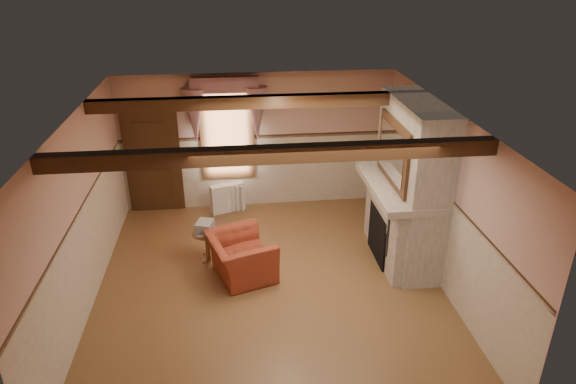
{
  "coord_description": "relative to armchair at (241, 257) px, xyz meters",
  "views": [
    {
      "loc": [
        -0.48,
        -6.9,
        4.87
      ],
      "look_at": [
        0.39,
        0.8,
        1.26
      ],
      "focal_mm": 32.0,
      "sensor_mm": 36.0,
      "label": 1
    }
  ],
  "objects": [
    {
      "name": "armchair",
      "position": [
        0.0,
        0.0,
        0.0
      ],
      "size": [
        1.24,
        1.33,
        0.71
      ],
      "primitive_type": "imported",
      "rotation": [
        0.0,
        0.0,
        1.88
      ],
      "color": "maroon",
      "rests_on": "floor"
    },
    {
      "name": "book_stack",
      "position": [
        -0.58,
        0.54,
        0.3
      ],
      "size": [
        0.34,
        0.38,
        0.2
      ],
      "primitive_type": "cube",
      "rotation": [
        0.0,
        0.0,
        -0.28
      ],
      "color": "#B7AD8C",
      "rests_on": "side_table"
    },
    {
      "name": "window",
      "position": [
        -0.15,
        2.65,
        1.3
      ],
      "size": [
        1.06,
        0.08,
        2.02
      ],
      "primitive_type": "cube",
      "color": "white",
      "rests_on": "wall_back"
    },
    {
      "name": "ceiling_beam_front",
      "position": [
        0.45,
        -1.52,
        2.35
      ],
      "size": [
        5.5,
        0.18,
        0.2
      ],
      "primitive_type": "cube",
      "color": "black",
      "rests_on": "ceiling"
    },
    {
      "name": "overmantel_mirror",
      "position": [
        2.51,
        0.28,
        1.62
      ],
      "size": [
        0.06,
        1.44,
        1.04
      ],
      "primitive_type": "cube",
      "color": "silver",
      "rests_on": "fireplace"
    },
    {
      "name": "firebox",
      "position": [
        2.45,
        0.28,
        0.1
      ],
      "size": [
        0.2,
        0.95,
        0.9
      ],
      "primitive_type": "cube",
      "color": "black",
      "rests_on": "floor"
    },
    {
      "name": "side_table",
      "position": [
        -0.56,
        0.56,
        -0.08
      ],
      "size": [
        0.58,
        0.58,
        0.55
      ],
      "primitive_type": "cylinder",
      "rotation": [
        0.0,
        0.0,
        -0.19
      ],
      "color": "brown",
      "rests_on": "floor"
    },
    {
      "name": "fireplace",
      "position": [
        2.87,
        0.28,
        1.05
      ],
      "size": [
        0.85,
        2.0,
        2.8
      ],
      "primitive_type": "cube",
      "color": "gray",
      "rests_on": "floor"
    },
    {
      "name": "bowl",
      "position": [
        2.69,
        0.13,
        1.1
      ],
      "size": [
        0.31,
        0.31,
        0.08
      ],
      "primitive_type": "imported",
      "color": "brown",
      "rests_on": "mantel"
    },
    {
      "name": "oil_lamp",
      "position": [
        2.69,
        0.8,
        1.21
      ],
      "size": [
        0.11,
        0.11,
        0.28
      ],
      "primitive_type": "cylinder",
      "color": "#DA8A3D",
      "rests_on": "mantel"
    },
    {
      "name": "wall_left",
      "position": [
        -2.3,
        -0.32,
        1.05
      ],
      "size": [
        0.02,
        6.0,
        2.8
      ],
      "primitive_type": "cube",
      "color": "tan",
      "rests_on": "floor"
    },
    {
      "name": "chair_rail",
      "position": [
        0.45,
        -0.32,
        1.15
      ],
      "size": [
        5.5,
        6.0,
        0.08
      ],
      "primitive_type": null,
      "color": "black",
      "rests_on": "wainscot"
    },
    {
      "name": "ceiling",
      "position": [
        0.45,
        -0.32,
        2.45
      ],
      "size": [
        5.5,
        6.0,
        0.01
      ],
      "primitive_type": "cube",
      "color": "silver",
      "rests_on": "wall_back"
    },
    {
      "name": "wall_front",
      "position": [
        0.45,
        -3.32,
        1.05
      ],
      "size": [
        5.5,
        0.02,
        2.8
      ],
      "primitive_type": "cube",
      "color": "tan",
      "rests_on": "floor"
    },
    {
      "name": "radiator",
      "position": [
        -0.2,
        2.38,
        -0.05
      ],
      "size": [
        0.72,
        0.39,
        0.6
      ],
      "primitive_type": "cube",
      "rotation": [
        0.0,
        0.0,
        0.32
      ],
      "color": "silver",
      "rests_on": "floor"
    },
    {
      "name": "wainscot",
      "position": [
        0.45,
        -0.32,
        0.4
      ],
      "size": [
        5.5,
        6.0,
        1.5
      ],
      "primitive_type": null,
      "color": "beige",
      "rests_on": "floor"
    },
    {
      "name": "ceiling_beam_back",
      "position": [
        0.45,
        0.88,
        2.35
      ],
      "size": [
        5.5,
        0.18,
        0.2
      ],
      "primitive_type": "cube",
      "color": "black",
      "rests_on": "ceiling"
    },
    {
      "name": "mantel",
      "position": [
        2.69,
        0.28,
        1.01
      ],
      "size": [
        1.05,
        2.05,
        0.12
      ],
      "primitive_type": "cube",
      "color": "gray",
      "rests_on": "fireplace"
    },
    {
      "name": "door",
      "position": [
        -1.65,
        2.62,
        0.7
      ],
      "size": [
        1.1,
        0.1,
        2.1
      ],
      "primitive_type": "cube",
      "color": "black",
      "rests_on": "floor"
    },
    {
      "name": "mantel_clock",
      "position": [
        2.69,
        1.09,
        1.17
      ],
      "size": [
        0.14,
        0.24,
        0.2
      ],
      "primitive_type": "cube",
      "color": "#321C0D",
      "rests_on": "mantel"
    },
    {
      "name": "candle_red",
      "position": [
        2.69,
        -0.52,
        1.15
      ],
      "size": [
        0.06,
        0.06,
        0.16
      ],
      "primitive_type": "cylinder",
      "color": "#AF1519",
      "rests_on": "mantel"
    },
    {
      "name": "wall_back",
      "position": [
        0.45,
        2.68,
        1.05
      ],
      "size": [
        5.5,
        0.02,
        2.8
      ],
      "primitive_type": "cube",
      "color": "tan",
      "rests_on": "floor"
    },
    {
      "name": "window_drapes",
      "position": [
        -0.15,
        2.56,
        1.9
      ],
      "size": [
        1.3,
        0.14,
        1.4
      ],
      "primitive_type": "cube",
      "color": "gray",
      "rests_on": "wall_back"
    },
    {
      "name": "wall_right",
      "position": [
        3.2,
        -0.32,
        1.05
      ],
      "size": [
        0.02,
        6.0,
        2.8
      ],
      "primitive_type": "cube",
      "color": "tan",
      "rests_on": "floor"
    },
    {
      "name": "jar_yellow",
      "position": [
        2.69,
        0.1,
        1.13
      ],
      "size": [
        0.06,
        0.06,
        0.12
      ],
      "primitive_type": "cylinder",
      "color": "gold",
      "rests_on": "mantel"
    },
    {
      "name": "floor",
      "position": [
        0.45,
        -0.32,
        -0.35
      ],
      "size": [
        5.5,
        6.0,
        0.01
      ],
      "primitive_type": "cube",
      "color": "brown",
      "rests_on": "ground"
    }
  ]
}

